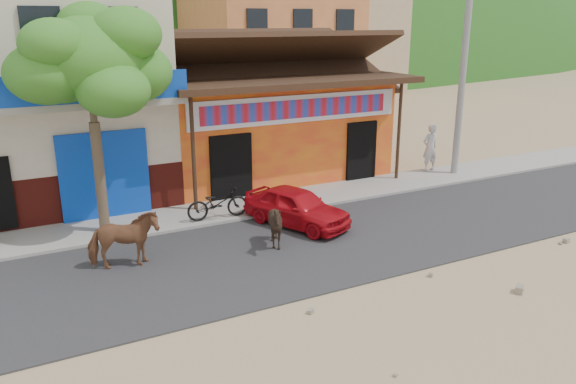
{
  "coord_description": "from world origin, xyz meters",
  "views": [
    {
      "loc": [
        -6.71,
        -9.31,
        5.69
      ],
      "look_at": [
        -0.39,
        3.0,
        1.4
      ],
      "focal_mm": 35.0,
      "sensor_mm": 36.0,
      "label": 1
    }
  ],
  "objects_px": {
    "cow_dark": "(276,225)",
    "pedestrian": "(430,148)",
    "cow_tan": "(124,240)",
    "utility_pole": "(464,64)",
    "red_car": "(296,207)",
    "scooter": "(217,203)",
    "tree": "(94,122)"
  },
  "relations": [
    {
      "from": "cow_dark",
      "to": "pedestrian",
      "type": "relative_size",
      "value": 0.66
    },
    {
      "from": "cow_tan",
      "to": "pedestrian",
      "type": "distance_m",
      "value": 12.6
    },
    {
      "from": "utility_pole",
      "to": "pedestrian",
      "type": "height_order",
      "value": "utility_pole"
    },
    {
      "from": "utility_pole",
      "to": "cow_tan",
      "type": "distance_m",
      "value": 13.48
    },
    {
      "from": "red_car",
      "to": "scooter",
      "type": "xyz_separation_m",
      "value": [
        -1.88,
        1.34,
        0.0
      ]
    },
    {
      "from": "cow_tan",
      "to": "pedestrian",
      "type": "bearing_deg",
      "value": -66.18
    },
    {
      "from": "cow_dark",
      "to": "red_car",
      "type": "xyz_separation_m",
      "value": [
        1.22,
        1.18,
        -0.04
      ]
    },
    {
      "from": "red_car",
      "to": "pedestrian",
      "type": "relative_size",
      "value": 1.81
    },
    {
      "from": "scooter",
      "to": "pedestrian",
      "type": "distance_m",
      "value": 9.18
    },
    {
      "from": "tree",
      "to": "red_car",
      "type": "xyz_separation_m",
      "value": [
        4.98,
        -1.84,
        -2.53
      ]
    },
    {
      "from": "cow_tan",
      "to": "red_car",
      "type": "relative_size",
      "value": 0.51
    },
    {
      "from": "cow_tan",
      "to": "red_car",
      "type": "xyz_separation_m",
      "value": [
        4.94,
        0.67,
        -0.14
      ]
    },
    {
      "from": "tree",
      "to": "scooter",
      "type": "relative_size",
      "value": 3.33
    },
    {
      "from": "utility_pole",
      "to": "scooter",
      "type": "bearing_deg",
      "value": -175.87
    },
    {
      "from": "tree",
      "to": "cow_tan",
      "type": "xyz_separation_m",
      "value": [
        0.03,
        -2.51,
        -2.39
      ]
    },
    {
      "from": "utility_pole",
      "to": "cow_dark",
      "type": "distance_m",
      "value": 10.21
    },
    {
      "from": "utility_pole",
      "to": "red_car",
      "type": "xyz_separation_m",
      "value": [
        -7.82,
        -2.04,
        -3.53
      ]
    },
    {
      "from": "cow_dark",
      "to": "pedestrian",
      "type": "height_order",
      "value": "pedestrian"
    },
    {
      "from": "utility_pole",
      "to": "red_car",
      "type": "bearing_deg",
      "value": -165.4
    },
    {
      "from": "cow_dark",
      "to": "scooter",
      "type": "bearing_deg",
      "value": 167.74
    },
    {
      "from": "tree",
      "to": "scooter",
      "type": "distance_m",
      "value": 4.03
    },
    {
      "from": "tree",
      "to": "scooter",
      "type": "bearing_deg",
      "value": -9.16
    },
    {
      "from": "scooter",
      "to": "tree",
      "type": "bearing_deg",
      "value": 83.8
    },
    {
      "from": "red_car",
      "to": "cow_dark",
      "type": "bearing_deg",
      "value": -159.26
    },
    {
      "from": "cow_tan",
      "to": "scooter",
      "type": "distance_m",
      "value": 3.67
    },
    {
      "from": "scooter",
      "to": "cow_tan",
      "type": "bearing_deg",
      "value": 126.18
    },
    {
      "from": "tree",
      "to": "utility_pole",
      "type": "bearing_deg",
      "value": 0.9
    },
    {
      "from": "cow_dark",
      "to": "scooter",
      "type": "distance_m",
      "value": 2.6
    },
    {
      "from": "scooter",
      "to": "cow_dark",
      "type": "bearing_deg",
      "value": -162.42
    },
    {
      "from": "cow_tan",
      "to": "red_car",
      "type": "distance_m",
      "value": 4.99
    },
    {
      "from": "utility_pole",
      "to": "scooter",
      "type": "height_order",
      "value": "utility_pole"
    },
    {
      "from": "utility_pole",
      "to": "tree",
      "type": "bearing_deg",
      "value": -179.1
    }
  ]
}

